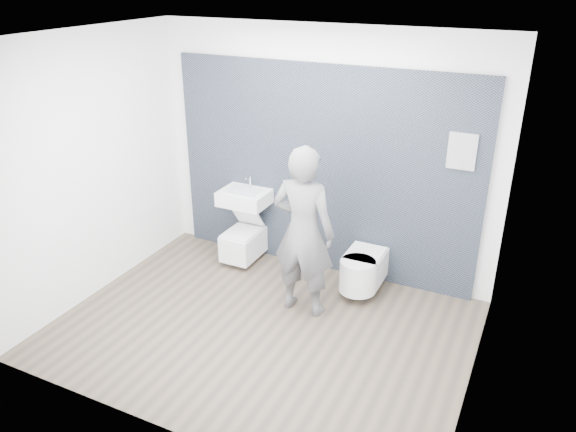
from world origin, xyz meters
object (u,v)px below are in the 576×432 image
at_px(toilet_rounded, 362,270).
at_px(visitor, 303,232).
at_px(washbasin, 244,197).
at_px(toilet_square, 243,242).

distance_m(toilet_rounded, visitor, 0.96).
xyz_separation_m(washbasin, visitor, (1.09, -0.71, 0.08)).
height_order(washbasin, toilet_square, washbasin).
height_order(washbasin, toilet_rounded, washbasin).
relative_size(toilet_rounded, visitor, 0.38).
bearing_deg(washbasin, toilet_rounded, -4.90).
bearing_deg(washbasin, toilet_square, -90.00).
height_order(toilet_rounded, visitor, visitor).
bearing_deg(visitor, toilet_rounded, -127.73).
height_order(toilet_square, toilet_rounded, toilet_square).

